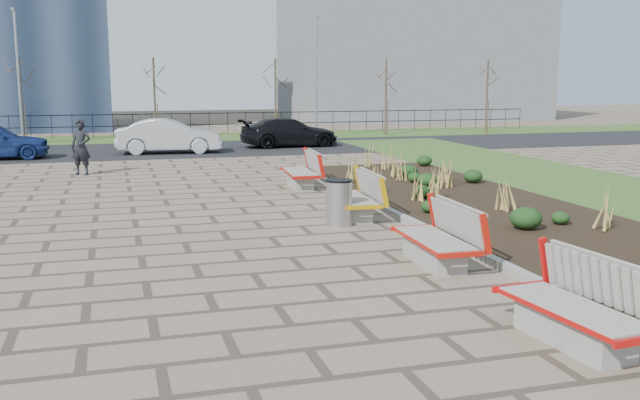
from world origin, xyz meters
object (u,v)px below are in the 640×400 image
object	(u,v)px
bench_a	(574,304)
car_silver	(169,136)
bench_c	(353,196)
lamp_west	(19,78)
car_black	(289,132)
bench_b	(434,235)
pedestrian	(81,147)
bench_d	(300,170)
lamp_east	(316,78)
litter_bin	(339,203)

from	to	relation	value
bench_a	car_silver	bearing A→B (deg)	91.30
bench_c	lamp_west	bearing A→B (deg)	117.92
car_black	lamp_west	bearing A→B (deg)	66.73
bench_a	bench_b	xyz separation A→B (m)	(0.00, 3.76, 0.00)
bench_c	lamp_west	distance (m)	22.47
bench_a	bench_b	world-z (taller)	same
bench_b	lamp_west	bearing A→B (deg)	112.26
bench_b	pedestrian	world-z (taller)	pedestrian
bench_d	lamp_east	xyz separation A→B (m)	(5.00, 15.80, 2.54)
bench_b	car_black	distance (m)	20.65
bench_d	lamp_west	bearing A→B (deg)	123.90
bench_d	bench_a	bearing A→B (deg)	-85.77
bench_d	lamp_east	distance (m)	16.76
litter_bin	pedestrian	world-z (taller)	pedestrian
pedestrian	lamp_west	world-z (taller)	lamp_west
bench_c	bench_b	bearing A→B (deg)	-85.85
bench_a	litter_bin	size ratio (longest dim) A/B	2.19
bench_d	bench_b	bearing A→B (deg)	-85.77
bench_b	car_silver	xyz separation A→B (m)	(-2.83, 19.19, 0.22)
bench_b	lamp_east	xyz separation A→B (m)	(5.00, 24.62, 2.54)
car_silver	litter_bin	bearing A→B (deg)	-166.72
bench_d	litter_bin	size ratio (longest dim) A/B	2.19
bench_d	bench_c	bearing A→B (deg)	-85.77
bench_a	car_black	size ratio (longest dim) A/B	0.48
bench_a	bench_b	distance (m)	3.76
bench_b	bench_c	size ratio (longest dim) A/B	1.00
litter_bin	car_silver	bearing A→B (deg)	98.33
bench_b	car_black	xyz separation A→B (m)	(2.57, 20.49, 0.16)
bench_c	lamp_east	bearing A→B (deg)	80.40
bench_b	car_black	size ratio (longest dim) A/B	0.48
bench_a	bench_d	size ratio (longest dim) A/B	1.00
bench_c	lamp_east	size ratio (longest dim) A/B	0.35
bench_b	car_silver	world-z (taller)	car_silver
bench_d	car_silver	size ratio (longest dim) A/B	0.50
bench_d	pedestrian	size ratio (longest dim) A/B	1.18
pedestrian	car_silver	size ratio (longest dim) A/B	0.42
bench_d	car_black	world-z (taller)	car_black
bench_d	lamp_west	size ratio (longest dim) A/B	0.35
bench_a	bench_d	world-z (taller)	same
car_silver	car_black	distance (m)	5.55
bench_a	pedestrian	size ratio (longest dim) A/B	1.18
bench_a	bench_d	bearing A→B (deg)	84.27
bench_a	lamp_west	xyz separation A→B (m)	(-9.00, 28.39, 2.54)
lamp_east	car_silver	bearing A→B (deg)	-145.25
bench_a	lamp_west	world-z (taller)	lamp_west
bench_d	car_black	size ratio (longest dim) A/B	0.48
bench_a	car_black	xyz separation A→B (m)	(2.57, 24.25, 0.16)
bench_c	lamp_east	xyz separation A→B (m)	(5.00, 20.43, 2.54)
litter_bin	bench_b	bearing A→B (deg)	-81.29
bench_c	pedestrian	world-z (taller)	pedestrian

